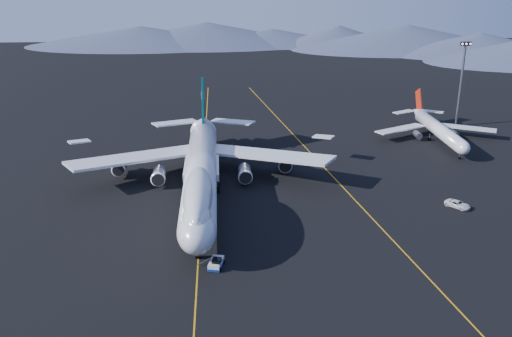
{
  "coord_description": "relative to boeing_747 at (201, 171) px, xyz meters",
  "views": [
    {
      "loc": [
        4.04,
        -111.6,
        47.06
      ],
      "look_at": [
        11.52,
        0.26,
        6.0
      ],
      "focal_mm": 40.0,
      "sensor_mm": 36.0,
      "label": 1
    }
  ],
  "objects": [
    {
      "name": "taxiway_line_side",
      "position": [
        30.0,
        9.97,
        -5.8
      ],
      "size": [
        28.08,
        198.09,
        0.01
      ],
      "primitive_type": "cube",
      "rotation": [
        0.0,
        0.0,
        0.14
      ],
      "color": "orange",
      "rests_on": "ground"
    },
    {
      "name": "pushback_tug",
      "position": [
        3.0,
        -29.53,
        -5.27
      ],
      "size": [
        3.01,
        4.37,
        1.74
      ],
      "rotation": [
        0.0,
        0.0,
        -0.24
      ],
      "color": "silver",
      "rests_on": "ground"
    },
    {
      "name": "taxiway_line_main",
      "position": [
        -0.0,
        -0.03,
        -5.8
      ],
      "size": [
        0.25,
        220.0,
        0.01
      ],
      "primitive_type": "cube",
      "color": "orange",
      "rests_on": "ground"
    },
    {
      "name": "service_van",
      "position": [
        51.77,
        -9.08,
        -5.1
      ],
      "size": [
        5.13,
        5.41,
        1.42
      ],
      "primitive_type": "imported",
      "rotation": [
        0.0,
        0.0,
        0.71
      ],
      "color": "silver",
      "rests_on": "ground"
    },
    {
      "name": "floodlight_mast",
      "position": [
        75.3,
        49.88,
        6.9
      ],
      "size": [
        3.1,
        2.32,
        25.09
      ],
      "rotation": [
        0.0,
        0.0,
        -0.25
      ],
      "color": "black",
      "rests_on": "ground"
    },
    {
      "name": "boeing_747",
      "position": [
        0.0,
        0.0,
        0.0
      ],
      "size": [
        59.62,
        72.43,
        19.37
      ],
      "color": "silver",
      "rests_on": "ground"
    },
    {
      "name": "second_jet",
      "position": [
        64.1,
        35.71,
        -2.43
      ],
      "size": [
        34.77,
        39.28,
        11.18
      ],
      "rotation": [
        0.0,
        0.0,
        0.29
      ],
      "color": "silver",
      "rests_on": "ground"
    },
    {
      "name": "ground",
      "position": [
        -0.0,
        -0.03,
        -5.81
      ],
      "size": [
        500.0,
        500.0,
        0.0
      ],
      "primitive_type": "plane",
      "color": "black",
      "rests_on": "ground"
    }
  ]
}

